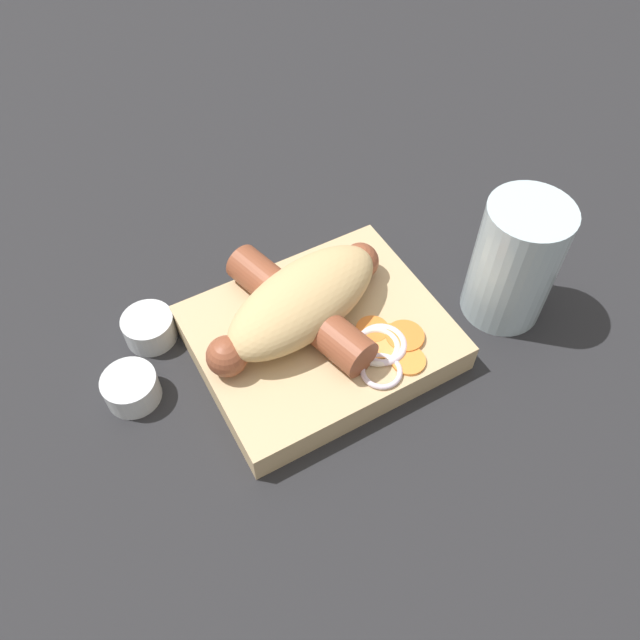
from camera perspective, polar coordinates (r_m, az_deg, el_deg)
The scene contains 8 objects.
ground_plane at distance 0.56m, azimuth 0.00°, elevation -2.46°, with size 3.00×3.00×0.00m, color #232326.
food_tray at distance 0.55m, azimuth 0.00°, elevation -1.57°, with size 0.21×0.17×0.03m.
bread_roll at distance 0.52m, azimuth -1.53°, elevation 1.80°, with size 0.17×0.11×0.05m.
sausage at distance 0.53m, azimuth -1.97°, elevation 1.13°, with size 0.18×0.16×0.03m.
pickled_veggies at distance 0.53m, azimuth 5.89°, elevation -2.43°, with size 0.07×0.08×0.01m.
condiment_cup_near at distance 0.58m, azimuth -15.30°, elevation -0.80°, with size 0.05×0.05×0.03m.
condiment_cup_far at distance 0.55m, azimuth -16.83°, elevation -6.06°, with size 0.05×0.05×0.03m.
drink_glass at distance 0.57m, azimuth 17.38°, elevation 5.08°, with size 0.07×0.07×0.12m.
Camera 1 is at (-0.16, -0.28, 0.46)m, focal length 35.00 mm.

